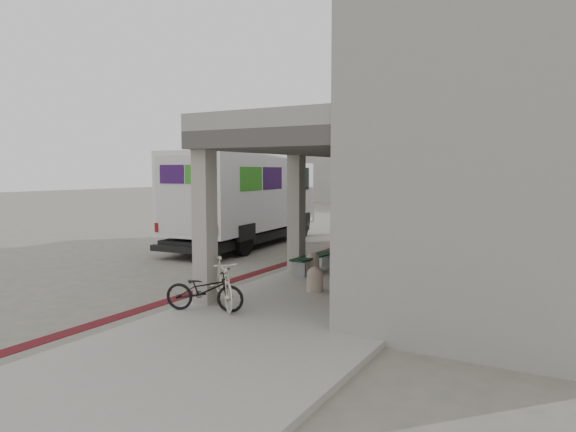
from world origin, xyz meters
The scene contains 14 objects.
ground centered at (0.00, 0.00, 0.00)m, with size 120.00×120.00×0.00m, color #646156.
bike_lane_stripe centered at (1.00, 2.00, 0.01)m, with size 0.35×40.00×0.01m, color #4F0F15.
sidewalk centered at (4.00, 0.00, 0.06)m, with size 4.40×28.00×0.12m, color gray.
transit_building centered at (6.83, 4.50, 3.40)m, with size 7.60×17.00×7.00m.
distant_backdrop centered at (-2.84, 35.89, 2.70)m, with size 28.00×10.00×6.50m.
tree_left centered at (-5.00, 28.00, 3.18)m, with size 3.20×3.20×4.80m.
tree_mid centered at (2.00, 30.00, 3.18)m, with size 3.20×3.20×4.80m.
fedex_truck centered at (-2.36, 4.55, 1.89)m, with size 3.26×8.51×3.55m.
bench centered at (2.60, 0.64, 0.45)m, with size 0.56×1.96×0.45m.
bollard_near centered at (3.64, -1.44, 0.40)m, with size 0.38×0.38×0.57m.
bollard_far centered at (2.67, 0.35, 0.41)m, with size 0.38×0.38×0.57m.
utility_cabinet centered at (5.00, -0.31, 0.62)m, with size 0.45×0.60×1.00m, color gray.
bicycle_black centered at (2.50, -4.03, 0.54)m, with size 0.56×1.60×0.84m, color black.
bicycle_cream centered at (2.64, -3.63, 0.62)m, with size 0.47×1.68×1.01m, color beige.
Camera 1 is at (8.84, -11.90, 2.88)m, focal length 32.00 mm.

